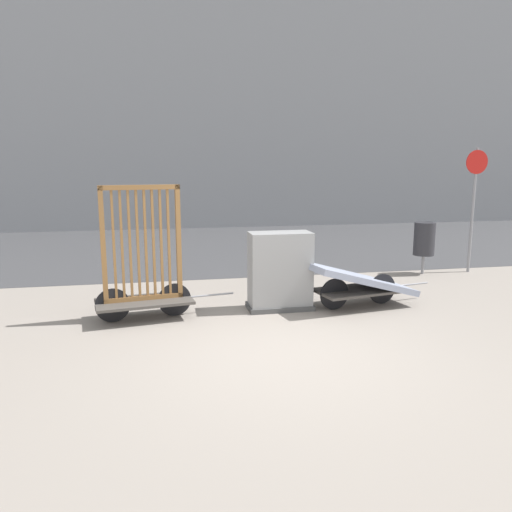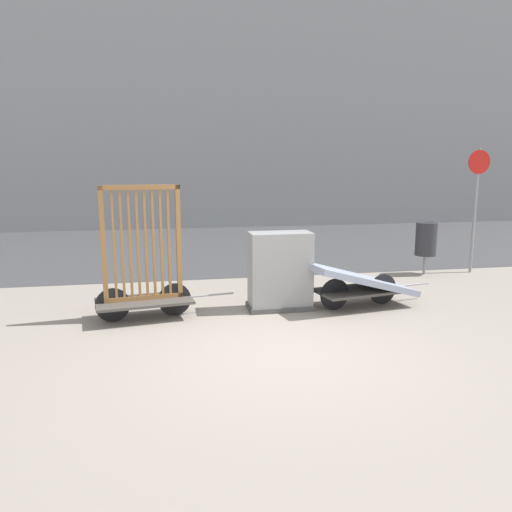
{
  "view_description": "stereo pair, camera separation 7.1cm",
  "coord_description": "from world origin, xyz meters",
  "px_view_note": "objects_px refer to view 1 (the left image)",
  "views": [
    {
      "loc": [
        -1.48,
        -5.72,
        2.32
      ],
      "look_at": [
        0.0,
        1.77,
        0.91
      ],
      "focal_mm": 35.0,
      "sensor_mm": 36.0,
      "label": 1
    },
    {
      "loc": [
        -1.41,
        -5.74,
        2.32
      ],
      "look_at": [
        0.0,
        1.77,
        0.91
      ],
      "focal_mm": 35.0,
      "sensor_mm": 36.0,
      "label": 2
    }
  ],
  "objects_px": {
    "bike_cart_with_bedframe": "(144,275)",
    "trash_bin": "(424,239)",
    "bike_cart_with_mattress": "(359,282)",
    "utility_cabinet": "(280,273)",
    "sign_post": "(474,194)"
  },
  "relations": [
    {
      "from": "bike_cart_with_bedframe",
      "to": "bike_cart_with_mattress",
      "type": "relative_size",
      "value": 0.91
    },
    {
      "from": "bike_cart_with_bedframe",
      "to": "utility_cabinet",
      "type": "xyz_separation_m",
      "value": [
        2.14,
        0.12,
        -0.09
      ]
    },
    {
      "from": "bike_cart_with_mattress",
      "to": "sign_post",
      "type": "relative_size",
      "value": 0.89
    },
    {
      "from": "bike_cart_with_bedframe",
      "to": "utility_cabinet",
      "type": "bearing_deg",
      "value": -5.51
    },
    {
      "from": "utility_cabinet",
      "to": "bike_cart_with_bedframe",
      "type": "bearing_deg",
      "value": -176.68
    },
    {
      "from": "bike_cart_with_bedframe",
      "to": "trash_bin",
      "type": "relative_size",
      "value": 1.94
    },
    {
      "from": "sign_post",
      "to": "bike_cart_with_bedframe",
      "type": "bearing_deg",
      "value": -163.16
    },
    {
      "from": "sign_post",
      "to": "trash_bin",
      "type": "bearing_deg",
      "value": 179.64
    },
    {
      "from": "bike_cart_with_mattress",
      "to": "utility_cabinet",
      "type": "bearing_deg",
      "value": 163.54
    },
    {
      "from": "trash_bin",
      "to": "bike_cart_with_mattress",
      "type": "bearing_deg",
      "value": -138.09
    },
    {
      "from": "bike_cart_with_mattress",
      "to": "utility_cabinet",
      "type": "height_order",
      "value": "utility_cabinet"
    },
    {
      "from": "bike_cart_with_bedframe",
      "to": "trash_bin",
      "type": "xyz_separation_m",
      "value": [
        5.78,
        2.09,
        0.08
      ]
    },
    {
      "from": "bike_cart_with_bedframe",
      "to": "bike_cart_with_mattress",
      "type": "bearing_deg",
      "value": -8.83
    },
    {
      "from": "bike_cart_with_bedframe",
      "to": "sign_post",
      "type": "distance_m",
      "value": 7.25
    },
    {
      "from": "trash_bin",
      "to": "sign_post",
      "type": "relative_size",
      "value": 0.42
    }
  ]
}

